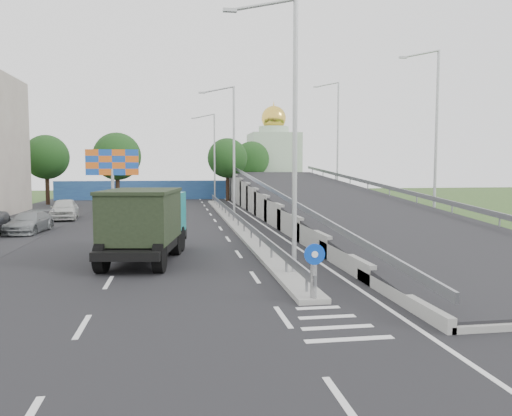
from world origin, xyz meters
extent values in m
plane|color=#2D4C1E|center=(0.00, 0.00, 0.00)|extent=(160.00, 160.00, 0.00)
cube|color=black|center=(-3.00, 20.00, 0.00)|extent=(26.00, 90.00, 0.04)
cube|color=gray|center=(0.00, 24.00, 0.10)|extent=(1.00, 44.00, 0.20)
cube|color=gray|center=(12.30, 24.00, 2.35)|extent=(0.10, 50.00, 0.32)
cube|color=gray|center=(2.80, 24.00, 2.35)|extent=(0.10, 50.00, 0.32)
cube|color=gray|center=(0.00, 24.00, 0.75)|extent=(0.08, 44.00, 0.32)
cylinder|color=gray|center=(0.00, 24.00, 0.50)|extent=(0.09, 0.09, 0.60)
cylinder|color=black|center=(0.00, 2.20, 0.80)|extent=(0.20, 0.20, 1.20)
cylinder|color=#0C3FBF|center=(0.00, 2.12, 1.55)|extent=(0.64, 0.05, 0.64)
cylinder|color=white|center=(0.00, 2.09, 1.55)|extent=(0.20, 0.03, 0.20)
cylinder|color=#B2B5B7|center=(0.30, 6.00, 5.20)|extent=(0.18, 0.18, 10.00)
cylinder|color=#B2B5B7|center=(-0.90, 6.00, 9.95)|extent=(2.57, 0.12, 0.66)
cube|color=#B2B5B7|center=(-2.10, 6.00, 9.70)|extent=(0.50, 0.18, 0.12)
cylinder|color=#B2B5B7|center=(0.30, 26.00, 5.20)|extent=(0.18, 0.18, 10.00)
cylinder|color=#B2B5B7|center=(-0.90, 26.00, 9.95)|extent=(2.57, 0.12, 0.66)
cube|color=#B2B5B7|center=(-2.10, 26.00, 9.70)|extent=(0.50, 0.18, 0.12)
cylinder|color=#B2B5B7|center=(0.30, 46.00, 5.20)|extent=(0.18, 0.18, 10.00)
cylinder|color=#B2B5B7|center=(-0.90, 46.00, 9.95)|extent=(2.57, 0.12, 0.66)
cube|color=#B2B5B7|center=(-2.10, 46.00, 9.70)|extent=(0.50, 0.18, 0.12)
cube|color=navy|center=(-4.00, 52.00, 1.20)|extent=(30.00, 0.50, 2.40)
cube|color=#B2CCAD|center=(10.00, 60.00, 4.50)|extent=(7.00, 7.00, 9.00)
cylinder|color=#B2CCAD|center=(10.00, 60.00, 9.50)|extent=(4.40, 4.40, 1.00)
sphere|color=gold|center=(10.00, 60.00, 11.20)|extent=(3.60, 3.60, 3.60)
cone|color=gold|center=(10.00, 60.00, 13.20)|extent=(0.30, 0.30, 1.20)
cylinder|color=#B2B5B7|center=(-9.00, 28.00, 2.00)|extent=(0.24, 0.24, 4.00)
cube|color=orange|center=(-9.00, 28.00, 4.50)|extent=(4.00, 0.20, 2.00)
cylinder|color=black|center=(-10.00, 40.00, 2.00)|extent=(0.44, 0.44, 4.00)
sphere|color=black|center=(-10.00, 40.00, 5.20)|extent=(4.80, 4.80, 4.80)
cylinder|color=black|center=(2.00, 48.00, 2.00)|extent=(0.44, 0.44, 4.00)
sphere|color=black|center=(2.00, 48.00, 5.20)|extent=(4.80, 4.80, 4.80)
cylinder|color=black|center=(-18.00, 45.00, 2.00)|extent=(0.44, 0.44, 4.00)
sphere|color=black|center=(-18.00, 45.00, 5.20)|extent=(4.80, 4.80, 4.80)
cylinder|color=black|center=(6.00, 55.00, 2.00)|extent=(0.44, 0.44, 4.00)
sphere|color=black|center=(6.00, 55.00, 5.20)|extent=(4.80, 4.80, 4.80)
cylinder|color=black|center=(-6.20, 12.71, 0.62)|extent=(0.59, 1.30, 1.25)
cylinder|color=black|center=(-3.96, 12.35, 0.62)|extent=(0.59, 1.30, 1.25)
cylinder|color=black|center=(-6.36, 11.70, 0.62)|extent=(0.59, 1.30, 1.25)
cylinder|color=black|center=(-4.12, 11.34, 0.62)|extent=(0.59, 1.30, 1.25)
cylinder|color=black|center=(-6.99, 7.78, 0.62)|extent=(0.59, 1.30, 1.25)
cylinder|color=black|center=(-4.75, 7.42, 0.62)|extent=(0.59, 1.30, 1.25)
cube|color=black|center=(-5.45, 10.18, 0.79)|extent=(3.69, 7.36, 0.34)
cube|color=#0A6769|center=(-5.03, 12.81, 1.93)|extent=(2.86, 2.21, 1.93)
cube|color=black|center=(-4.89, 13.67, 2.44)|extent=(2.14, 0.41, 0.79)
cube|color=black|center=(-4.88, 13.76, 0.74)|extent=(2.60, 0.58, 0.57)
cube|color=black|center=(-5.56, 9.51, 2.04)|extent=(3.37, 4.69, 2.04)
cube|color=black|center=(-5.56, 9.51, 3.12)|extent=(3.50, 4.82, 0.14)
imported|color=gray|center=(-13.25, 20.80, 0.68)|extent=(2.36, 4.82, 1.35)
imported|color=silver|center=(-12.83, 28.79, 0.83)|extent=(2.53, 5.08, 1.66)
camera|label=1|loc=(-4.03, -12.14, 4.16)|focal=35.00mm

